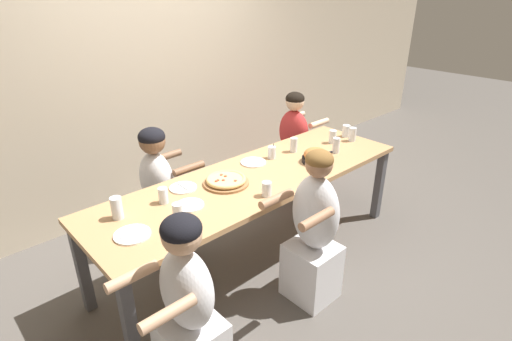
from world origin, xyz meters
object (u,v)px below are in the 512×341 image
(skillet_bowl, at_px, (316,156))
(diner_near_left, at_px, (188,312))
(pizza_board_main, at_px, (226,181))
(drinking_glass_d, at_px, (117,209))
(drinking_glass_i, at_px, (346,131))
(drinking_glass_e, at_px, (336,146))
(drinking_glass_b, at_px, (178,213))
(drinking_glass_f, at_px, (163,196))
(drinking_glass_h, at_px, (333,137))
(empty_plate_b, at_px, (253,162))
(empty_plate_c, at_px, (132,235))
(cocktail_glass_blue, at_px, (272,153))
(diner_far_right, at_px, (293,146))
(empty_plate_d, at_px, (183,188))
(diner_near_center, at_px, (314,235))
(diner_far_midleft, at_px, (159,195))
(drinking_glass_g, at_px, (352,135))
(empty_plate_a, at_px, (190,205))
(drinking_glass_a, at_px, (267,190))
(drinking_glass_c, at_px, (294,145))

(skillet_bowl, bearing_deg, diner_near_left, -163.27)
(pizza_board_main, xyz_separation_m, drinking_glass_d, (-0.81, 0.09, 0.04))
(skillet_bowl, relative_size, drinking_glass_i, 2.92)
(drinking_glass_e, relative_size, diner_near_left, 0.12)
(diner_near_left, bearing_deg, drinking_glass_b, -29.68)
(drinking_glass_f, height_order, drinking_glass_h, drinking_glass_h)
(empty_plate_b, relative_size, empty_plate_c, 0.97)
(empty_plate_c, distance_m, cocktail_glass_blue, 1.46)
(skillet_bowl, bearing_deg, diner_far_right, 53.02)
(empty_plate_d, bearing_deg, drinking_glass_d, -173.18)
(drinking_glass_i, relative_size, diner_far_right, 0.10)
(pizza_board_main, distance_m, skillet_bowl, 0.83)
(drinking_glass_b, bearing_deg, diner_far_right, 21.56)
(empty_plate_b, bearing_deg, diner_near_center, -103.15)
(cocktail_glass_blue, xyz_separation_m, diner_near_center, (-0.38, -0.80, -0.27))
(drinking_glass_b, distance_m, drinking_glass_h, 1.83)
(empty_plate_b, distance_m, diner_far_midleft, 0.83)
(pizza_board_main, xyz_separation_m, drinking_glass_e, (1.10, -0.18, 0.03))
(cocktail_glass_blue, xyz_separation_m, diner_far_right, (0.79, 0.46, -0.29))
(drinking_glass_g, bearing_deg, empty_plate_d, 171.28)
(empty_plate_a, bearing_deg, skillet_bowl, -5.10)
(drinking_glass_a, xyz_separation_m, drinking_glass_i, (1.42, 0.34, 0.00))
(drinking_glass_b, relative_size, drinking_glass_e, 0.86)
(cocktail_glass_blue, xyz_separation_m, drinking_glass_c, (0.25, -0.03, 0.01))
(drinking_glass_e, relative_size, drinking_glass_h, 1.12)
(skillet_bowl, bearing_deg, drinking_glass_g, 7.58)
(empty_plate_a, xyz_separation_m, drinking_glass_e, (1.49, -0.10, 0.05))
(empty_plate_a, distance_m, diner_far_right, 1.91)
(drinking_glass_a, bearing_deg, drinking_glass_d, 154.56)
(empty_plate_c, distance_m, diner_near_left, 0.59)
(empty_plate_c, relative_size, drinking_glass_i, 1.91)
(diner_far_midleft, height_order, diner_near_center, diner_near_center)
(skillet_bowl, xyz_separation_m, drinking_glass_b, (-1.35, 0.01, 0.00))
(cocktail_glass_blue, bearing_deg, diner_near_center, -115.40)
(drinking_glass_a, height_order, drinking_glass_c, drinking_glass_c)
(drinking_glass_h, bearing_deg, empty_plate_a, -177.43)
(drinking_glass_f, height_order, diner_far_midleft, diner_far_midleft)
(drinking_glass_f, bearing_deg, drinking_glass_b, -100.31)
(empty_plate_d, xyz_separation_m, cocktail_glass_blue, (0.88, -0.04, 0.04))
(cocktail_glass_blue, relative_size, drinking_glass_a, 1.25)
(cocktail_glass_blue, height_order, drinking_glass_b, cocktail_glass_blue)
(drinking_glass_a, bearing_deg, diner_near_left, -159.26)
(drinking_glass_h, xyz_separation_m, diner_far_right, (0.11, 0.59, -0.30))
(drinking_glass_c, relative_size, drinking_glass_h, 1.06)
(empty_plate_d, distance_m, diner_near_center, 1.00)
(empty_plate_d, relative_size, diner_far_midleft, 0.18)
(drinking_glass_b, xyz_separation_m, diner_far_right, (1.93, 0.76, -0.29))
(pizza_board_main, distance_m, drinking_glass_e, 1.12)
(drinking_glass_d, distance_m, drinking_glass_h, 2.09)
(empty_plate_c, relative_size, drinking_glass_h, 1.80)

